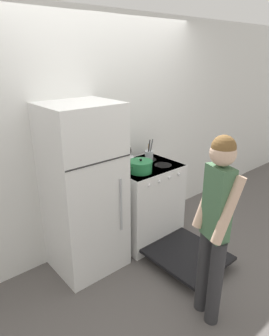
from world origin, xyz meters
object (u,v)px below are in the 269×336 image
Objects in this scene: utensil_jar at (149,154)px; refrigerator at (84,191)px; person at (215,222)px; stove_range at (146,204)px; tea_kettle at (127,160)px; dutch_oven_pot at (141,166)px.

refrigerator is at bearing -173.08° from utensil_jar.
utensil_jar is 0.16× the size of person.
utensil_jar reaches higher than stove_range.
refrigerator is at bearing 35.55° from person.
tea_kettle is (-0.16, 0.16, 0.54)m from stove_range.
refrigerator is 0.66m from tea_kettle.
refrigerator is at bearing 167.71° from dutch_oven_pot.
refrigerator reaches higher than person.
person is at bearing -99.59° from tea_kettle.
person is (-0.57, -1.36, -0.08)m from utensil_jar.
utensil_jar is (0.35, 0.00, -0.01)m from tea_kettle.
utensil_jar reaches higher than tea_kettle.
person is (-0.39, -1.19, 0.45)m from stove_range.
utensil_jar is at bearing 6.92° from refrigerator.
refrigerator is 1.24× the size of stove_range.
stove_range is (0.79, -0.05, -0.39)m from refrigerator.
dutch_oven_pot is 1.27× the size of tea_kettle.
dutch_oven_pot is at bearing -93.03° from tea_kettle.
dutch_oven_pot is 0.44m from utensil_jar.
person is at bearing -101.04° from dutch_oven_pot.
tea_kettle is 0.93× the size of utensil_jar.
refrigerator is 0.89m from stove_range.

